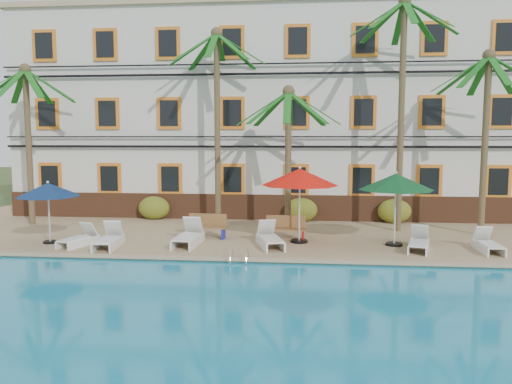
# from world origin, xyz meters

# --- Properties ---
(ground) EXTENTS (100.00, 100.00, 0.00)m
(ground) POSITION_xyz_m (0.00, 0.00, 0.00)
(ground) COLOR #384C23
(ground) RESTS_ON ground
(pool_deck) EXTENTS (30.00, 12.00, 0.25)m
(pool_deck) POSITION_xyz_m (0.00, 5.00, 0.12)
(pool_deck) COLOR tan
(pool_deck) RESTS_ON ground
(swimming_pool) EXTENTS (26.00, 12.00, 0.20)m
(swimming_pool) POSITION_xyz_m (0.00, -7.00, 0.10)
(swimming_pool) COLOR #188CB6
(swimming_pool) RESTS_ON ground
(pool_coping) EXTENTS (30.00, 0.35, 0.06)m
(pool_coping) POSITION_xyz_m (0.00, -0.90, 0.28)
(pool_coping) COLOR tan
(pool_coping) RESTS_ON pool_deck
(hotel_building) EXTENTS (25.40, 6.44, 10.22)m
(hotel_building) POSITION_xyz_m (0.00, 9.98, 5.37)
(hotel_building) COLOR silver
(hotel_building) RESTS_ON pool_deck
(palm_a) EXTENTS (4.23, 4.23, 7.06)m
(palm_a) POSITION_xyz_m (-10.24, 4.72, 4.83)
(palm_a) COLOR brown
(palm_a) RESTS_ON pool_deck
(palm_b) EXTENTS (4.23, 4.23, 8.58)m
(palm_b) POSITION_xyz_m (-1.96, 5.51, 5.71)
(palm_b) COLOR brown
(palm_b) RESTS_ON pool_deck
(palm_c) EXTENTS (4.23, 4.23, 5.97)m
(palm_c) POSITION_xyz_m (1.19, 4.26, 4.18)
(palm_c) COLOR brown
(palm_c) RESTS_ON pool_deck
(palm_d) EXTENTS (4.23, 4.23, 9.52)m
(palm_d) POSITION_xyz_m (5.75, 4.70, 6.24)
(palm_d) COLOR brown
(palm_d) RESTS_ON pool_deck
(palm_e) EXTENTS (4.23, 4.23, 7.25)m
(palm_e) POSITION_xyz_m (8.88, 4.12, 4.94)
(palm_e) COLOR brown
(palm_e) RESTS_ON pool_deck
(shrub_left) EXTENTS (1.50, 0.90, 1.10)m
(shrub_left) POSITION_xyz_m (-5.22, 6.60, 0.80)
(shrub_left) COLOR #1F5117
(shrub_left) RESTS_ON pool_deck
(shrub_mid) EXTENTS (1.50, 0.90, 1.10)m
(shrub_mid) POSITION_xyz_m (1.73, 6.60, 0.80)
(shrub_mid) COLOR #1F5117
(shrub_mid) RESTS_ON pool_deck
(shrub_right) EXTENTS (1.50, 0.90, 1.10)m
(shrub_right) POSITION_xyz_m (5.94, 6.60, 0.80)
(shrub_right) COLOR #1F5117
(shrub_right) RESTS_ON pool_deck
(umbrella_blue) EXTENTS (2.30, 2.30, 2.30)m
(umbrella_blue) POSITION_xyz_m (-7.43, 0.99, 2.21)
(umbrella_blue) COLOR black
(umbrella_blue) RESTS_ON pool_deck
(umbrella_red) EXTENTS (2.83, 2.83, 2.82)m
(umbrella_red) POSITION_xyz_m (1.70, 1.99, 2.66)
(umbrella_red) COLOR black
(umbrella_red) RESTS_ON pool_deck
(umbrella_green) EXTENTS (2.68, 2.68, 2.67)m
(umbrella_green) POSITION_xyz_m (5.11, 1.81, 2.53)
(umbrella_green) COLOR black
(umbrella_green) RESTS_ON pool_deck
(lounger_a) EXTENTS (1.05, 1.76, 0.78)m
(lounger_a) POSITION_xyz_m (-6.18, 0.69, 0.50)
(lounger_a) COLOR white
(lounger_a) RESTS_ON pool_deck
(lounger_b) EXTENTS (0.85, 1.94, 0.89)m
(lounger_b) POSITION_xyz_m (-4.99, 0.49, 0.54)
(lounger_b) COLOR white
(lounger_b) RESTS_ON pool_deck
(lounger_c) EXTENTS (0.82, 2.06, 0.96)m
(lounger_c) POSITION_xyz_m (-2.28, 1.16, 0.56)
(lounger_c) COLOR white
(lounger_c) RESTS_ON pool_deck
(lounger_d) EXTENTS (1.19, 2.03, 0.91)m
(lounger_d) POSITION_xyz_m (0.67, 1.16, 0.54)
(lounger_d) COLOR white
(lounger_d) RESTS_ON pool_deck
(lounger_e) EXTENTS (1.08, 1.88, 0.84)m
(lounger_e) POSITION_xyz_m (5.81, 1.07, 0.52)
(lounger_e) COLOR white
(lounger_e) RESTS_ON pool_deck
(lounger_f) EXTENTS (0.63, 1.72, 0.81)m
(lounger_f) POSITION_xyz_m (8.10, 1.11, 0.51)
(lounger_f) COLOR white
(lounger_f) RESTS_ON pool_deck
(bench_left) EXTENTS (1.53, 0.58, 0.93)m
(bench_left) POSITION_xyz_m (-1.85, 2.48, 0.72)
(bench_left) COLOR olive
(bench_left) RESTS_ON pool_deck
(bench_right) EXTENTS (1.51, 0.50, 0.93)m
(bench_right) POSITION_xyz_m (1.18, 2.37, 0.72)
(bench_right) COLOR olive
(bench_right) RESTS_ON pool_deck
(pool_ladder) EXTENTS (0.54, 0.74, 0.74)m
(pool_ladder) POSITION_xyz_m (-0.14, -1.00, 0.25)
(pool_ladder) COLOR silver
(pool_ladder) RESTS_ON ground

